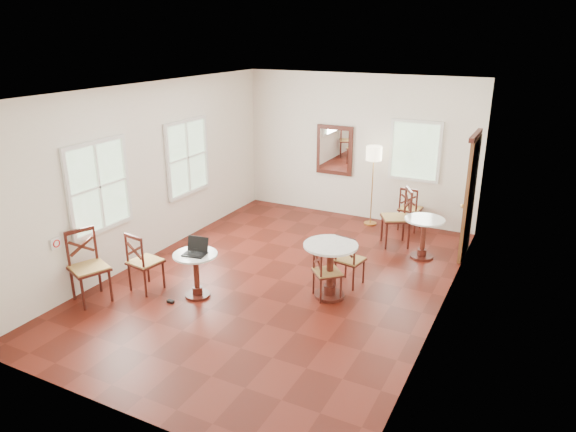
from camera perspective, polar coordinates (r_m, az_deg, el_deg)
The scene contains 17 objects.
ground at distance 8.52m, azimuth -0.92°, elevation -6.95°, with size 7.00×7.00×0.00m, color #55170E.
room_shell at distance 8.13m, azimuth -0.47°, elevation 5.93°, with size 5.02×7.02×3.01m.
cafe_table_near at distance 7.97m, azimuth -9.93°, elevation -5.80°, with size 0.66×0.66×0.70m.
cafe_table_mid at distance 7.83m, azimuth 4.59°, elevation -5.26°, with size 0.80×0.80×0.85m.
cafe_table_back at distance 9.46m, azimuth 14.48°, elevation -1.87°, with size 0.69×0.69×0.73m.
chair_near_a at distance 8.31m, azimuth -15.37°, elevation -4.81°, with size 0.50×0.50×0.95m.
chair_near_b at distance 8.24m, azimuth -20.85°, elevation -5.17°, with size 0.65×0.65×1.08m.
chair_mid_a at distance 8.25m, azimuth 6.66°, elevation -4.73°, with size 0.46×0.46×0.86m.
chair_mid_b at distance 7.84m, azimuth 4.13°, elevation -6.07°, with size 0.55×0.55×0.84m.
chair_back_a at distance 10.74m, azimuth 13.09°, elevation 0.80°, with size 0.44×0.44×0.90m.
chair_back_b at distance 9.88m, azimuth 11.81°, elevation -0.16°, with size 0.68×0.68×1.09m.
floor_lamp at distance 10.64m, azimuth 9.29°, elevation 6.16°, with size 0.32×0.32×1.64m.
laptop at distance 7.84m, azimuth -9.94°, elevation -3.64°, with size 0.37×0.32×0.23m.
mouse at distance 7.88m, azimuth -10.41°, elevation -3.86°, with size 0.10×0.06×0.04m, color black.
navy_mug at distance 7.93m, azimuth -9.55°, elevation -3.50°, with size 0.10×0.07×0.08m.
water_glass at distance 7.86m, azimuth -10.03°, elevation -3.70°, with size 0.05×0.05×0.09m, color white.
power_adapter at distance 8.04m, azimuth -12.62°, elevation -9.04°, with size 0.10×0.06×0.04m, color black.
Camera 1 is at (3.57, -6.74, 3.80)m, focal length 32.77 mm.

